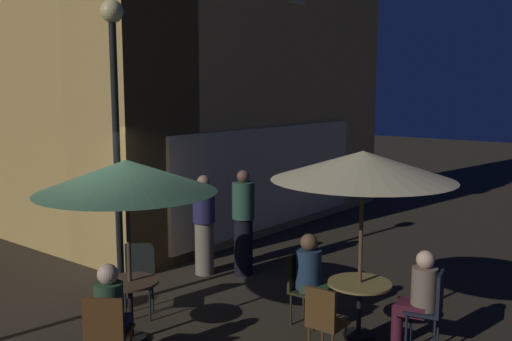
% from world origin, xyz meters
% --- Properties ---
extents(ground_plane, '(60.00, 60.00, 0.00)m').
position_xyz_m(ground_plane, '(0.00, 0.00, 0.00)').
color(ground_plane, '#322A1E').
extents(cafe_building, '(8.44, 7.76, 7.59)m').
position_xyz_m(cafe_building, '(3.84, 3.36, 3.79)').
color(cafe_building, tan).
rests_on(cafe_building, ground).
extents(street_lamp_near_corner, '(0.31, 0.31, 4.29)m').
position_xyz_m(street_lamp_near_corner, '(0.51, 0.43, 2.94)').
color(street_lamp_near_corner, black).
rests_on(street_lamp_near_corner, ground).
extents(cafe_table_0, '(0.70, 0.70, 0.77)m').
position_xyz_m(cafe_table_0, '(-0.21, -0.67, 0.55)').
color(cafe_table_0, black).
rests_on(cafe_table_0, ground).
extents(cafe_table_1, '(0.79, 0.79, 0.72)m').
position_xyz_m(cafe_table_1, '(1.64, -2.81, 0.54)').
color(cafe_table_1, black).
rests_on(cafe_table_1, ground).
extents(patio_umbrella_0, '(2.17, 2.17, 2.26)m').
position_xyz_m(patio_umbrella_0, '(-0.21, -0.67, 2.06)').
color(patio_umbrella_0, black).
rests_on(patio_umbrella_0, ground).
extents(patio_umbrella_1, '(2.23, 2.23, 2.36)m').
position_xyz_m(patio_umbrella_1, '(1.64, -2.81, 2.17)').
color(patio_umbrella_1, black).
rests_on(patio_umbrella_1, ground).
extents(cafe_chair_0, '(0.61, 0.61, 0.92)m').
position_xyz_m(cafe_chair_0, '(-0.93, -1.16, 0.55)').
color(cafe_chair_0, '#583416').
rests_on(cafe_chair_0, ground).
extents(cafe_chair_1, '(0.57, 0.57, 0.98)m').
position_xyz_m(cafe_chair_1, '(0.42, -0.09, 0.58)').
color(cafe_chair_1, black).
rests_on(cafe_chair_1, ground).
extents(cafe_chair_2, '(0.39, 0.39, 0.90)m').
position_xyz_m(cafe_chair_2, '(0.79, -2.83, 0.54)').
color(cafe_chair_2, '#513417').
rests_on(cafe_chair_2, ground).
extents(cafe_chair_3, '(0.49, 0.49, 0.98)m').
position_xyz_m(cafe_chair_3, '(1.85, -3.65, 0.59)').
color(cafe_chair_3, black).
rests_on(cafe_chair_3, ground).
extents(cafe_chair_4, '(0.43, 0.43, 0.94)m').
position_xyz_m(cafe_chair_4, '(1.59, -1.99, 0.55)').
color(cafe_chair_4, black).
rests_on(cafe_chair_4, ground).
extents(patron_seated_0, '(0.51, 0.47, 1.23)m').
position_xyz_m(patron_seated_0, '(-0.80, -1.07, 0.70)').
color(patron_seated_0, '#262845').
rests_on(patron_seated_0, ground).
extents(patron_seated_1, '(0.38, 0.51, 1.22)m').
position_xyz_m(patron_seated_1, '(1.81, -3.50, 0.69)').
color(patron_seated_1, '#481725').
rests_on(patron_seated_1, ground).
extents(patron_seated_2, '(0.36, 0.54, 1.23)m').
position_xyz_m(patron_seated_2, '(1.60, -2.14, 0.70)').
color(patron_seated_2, '#283F2B').
rests_on(patron_seated_2, ground).
extents(patron_standing_3, '(0.37, 0.37, 1.77)m').
position_xyz_m(patron_standing_3, '(2.63, -0.10, 0.89)').
color(patron_standing_3, black).
rests_on(patron_standing_3, ground).
extents(patron_standing_4, '(0.37, 0.37, 1.68)m').
position_xyz_m(patron_standing_4, '(2.24, 0.43, 0.84)').
color(patron_standing_4, gray).
rests_on(patron_standing_4, ground).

